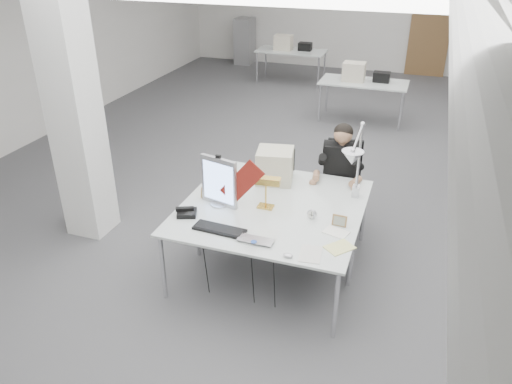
% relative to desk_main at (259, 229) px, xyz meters
% --- Properties ---
extents(room_shell, '(10.04, 14.04, 3.24)m').
position_rel_desk_main_xyz_m(room_shell, '(0.04, 2.63, 0.95)').
color(room_shell, '#464648').
rests_on(room_shell, ground).
extents(desk_main, '(1.80, 0.90, 0.02)m').
position_rel_desk_main_xyz_m(desk_main, '(0.00, 0.00, 0.00)').
color(desk_main, silver).
rests_on(desk_main, room_shell).
extents(desk_second, '(1.80, 0.90, 0.02)m').
position_rel_desk_main_xyz_m(desk_second, '(0.00, 0.90, 0.00)').
color(desk_second, silver).
rests_on(desk_second, room_shell).
extents(bg_desk_a, '(1.60, 0.80, 0.02)m').
position_rel_desk_main_xyz_m(bg_desk_a, '(0.20, 5.50, 0.00)').
color(bg_desk_a, silver).
rests_on(bg_desk_a, room_shell).
extents(bg_desk_b, '(1.60, 0.80, 0.02)m').
position_rel_desk_main_xyz_m(bg_desk_b, '(-1.80, 7.70, 0.00)').
color(bg_desk_b, silver).
rests_on(bg_desk_b, room_shell).
extents(filing_cabinet, '(0.45, 0.55, 1.20)m').
position_rel_desk_main_xyz_m(filing_cabinet, '(-3.50, 9.15, -0.14)').
color(filing_cabinet, gray).
rests_on(filing_cabinet, room_shell).
extents(office_chair, '(0.51, 0.51, 0.95)m').
position_rel_desk_main_xyz_m(office_chair, '(0.50, 1.52, -0.27)').
color(office_chair, black).
rests_on(office_chair, room_shell).
extents(seated_person, '(0.48, 0.57, 0.80)m').
position_rel_desk_main_xyz_m(seated_person, '(0.50, 1.47, 0.16)').
color(seated_person, black).
rests_on(seated_person, office_chair).
extents(monitor, '(0.41, 0.14, 0.52)m').
position_rel_desk_main_xyz_m(monitor, '(-0.52, 0.30, 0.27)').
color(monitor, '#A7A7AC').
rests_on(monitor, desk_main).
extents(pennant, '(0.47, 0.03, 0.51)m').
position_rel_desk_main_xyz_m(pennant, '(-0.26, 0.27, 0.32)').
color(pennant, maroon).
rests_on(pennant, monitor).
extents(keyboard, '(0.51, 0.20, 0.02)m').
position_rel_desk_main_xyz_m(keyboard, '(-0.33, -0.17, 0.02)').
color(keyboard, black).
rests_on(keyboard, desk_main).
extents(laptop, '(0.33, 0.22, 0.03)m').
position_rel_desk_main_xyz_m(laptop, '(0.05, -0.29, 0.03)').
color(laptop, '#A7A7AC').
rests_on(laptop, desk_main).
extents(mouse, '(0.10, 0.08, 0.03)m').
position_rel_desk_main_xyz_m(mouse, '(0.39, -0.37, 0.03)').
color(mouse, silver).
rests_on(mouse, desk_main).
extents(bankers_lamp, '(0.32, 0.16, 0.35)m').
position_rel_desk_main_xyz_m(bankers_lamp, '(-0.06, 0.39, 0.19)').
color(bankers_lamp, gold).
rests_on(bankers_lamp, desk_main).
extents(desk_phone, '(0.23, 0.22, 0.05)m').
position_rel_desk_main_xyz_m(desk_phone, '(-0.74, -0.01, 0.04)').
color(desk_phone, black).
rests_on(desk_phone, desk_main).
extents(picture_frame_left, '(0.15, 0.04, 0.11)m').
position_rel_desk_main_xyz_m(picture_frame_left, '(-0.69, 0.37, 0.07)').
color(picture_frame_left, '#A07545').
rests_on(picture_frame_left, desk_main).
extents(picture_frame_right, '(0.14, 0.04, 0.11)m').
position_rel_desk_main_xyz_m(picture_frame_right, '(0.71, 0.28, 0.07)').
color(picture_frame_right, '#A67947').
rests_on(picture_frame_right, desk_main).
extents(desk_clock, '(0.10, 0.05, 0.09)m').
position_rel_desk_main_xyz_m(desk_clock, '(0.43, 0.33, 0.06)').
color(desk_clock, '#BCBBC0').
rests_on(desk_clock, desk_main).
extents(paper_stack_a, '(0.21, 0.29, 0.01)m').
position_rel_desk_main_xyz_m(paper_stack_a, '(0.57, -0.27, 0.02)').
color(paper_stack_a, silver).
rests_on(paper_stack_a, desk_main).
extents(paper_stack_b, '(0.29, 0.30, 0.01)m').
position_rel_desk_main_xyz_m(paper_stack_b, '(0.79, -0.09, 0.02)').
color(paper_stack_b, '#E1E087').
rests_on(paper_stack_b, desk_main).
extents(paper_stack_c, '(0.26, 0.21, 0.01)m').
position_rel_desk_main_xyz_m(paper_stack_c, '(0.71, 0.15, 0.02)').
color(paper_stack_c, white).
rests_on(paper_stack_c, desk_main).
extents(beige_monitor, '(0.45, 0.44, 0.37)m').
position_rel_desk_main_xyz_m(beige_monitor, '(-0.15, 1.00, 0.20)').
color(beige_monitor, '#BDB89C').
rests_on(beige_monitor, desk_second).
extents(architect_lamp, '(0.31, 0.69, 0.86)m').
position_rel_desk_main_xyz_m(architect_lamp, '(0.76, 0.68, 0.44)').
color(architect_lamp, '#B1B1B5').
rests_on(architect_lamp, desk_second).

